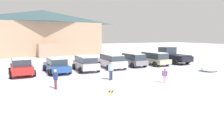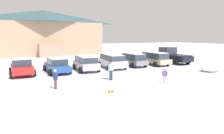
% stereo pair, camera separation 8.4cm
% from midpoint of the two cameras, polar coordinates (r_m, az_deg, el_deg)
% --- Properties ---
extents(ground, '(160.00, 160.00, 0.00)m').
position_cam_midpoint_polar(ground, '(11.96, 11.03, -9.43)').
color(ground, silver).
extents(ski_lodge, '(21.92, 9.94, 8.57)m').
position_cam_midpoint_polar(ski_lodge, '(41.29, -18.66, 9.29)').
color(ski_lodge, tan).
rests_on(ski_lodge, ground).
extents(parked_red_sedan, '(2.28, 4.11, 1.65)m').
position_cam_midpoint_polar(parked_red_sedan, '(20.79, -24.31, 0.09)').
color(parked_red_sedan, '#B42221').
rests_on(parked_red_sedan, ground).
extents(parked_blue_hatchback, '(2.28, 4.77, 1.53)m').
position_cam_midpoint_polar(parked_blue_hatchback, '(21.14, -15.39, 0.57)').
color(parked_blue_hatchback, '#254D97').
rests_on(parked_blue_hatchback, ground).
extents(parked_silver_wagon, '(2.29, 4.38, 1.59)m').
position_cam_midpoint_polar(parked_silver_wagon, '(21.61, -7.38, 1.22)').
color(parked_silver_wagon, beige).
rests_on(parked_silver_wagon, ground).
extents(parked_white_suv, '(2.41, 4.89, 1.62)m').
position_cam_midpoint_polar(parked_white_suv, '(23.14, 0.06, 1.84)').
color(parked_white_suv, white).
rests_on(parked_white_suv, ground).
extents(parked_grey_wagon, '(2.11, 4.04, 1.61)m').
position_cam_midpoint_polar(parked_grey_wagon, '(24.74, 6.24, 2.21)').
color(parked_grey_wagon, gray).
rests_on(parked_grey_wagon, ground).
extents(parked_beige_suv, '(2.24, 4.63, 1.65)m').
position_cam_midpoint_polar(parked_beige_suv, '(26.30, 12.13, 2.52)').
color(parked_beige_suv, '#BAB093').
rests_on(parked_beige_suv, ground).
extents(pickup_truck, '(2.67, 5.41, 2.15)m').
position_cam_midpoint_polar(pickup_truck, '(28.94, 16.80, 3.10)').
color(pickup_truck, black).
rests_on(pickup_truck, ground).
extents(skier_child_in_purple_jacket, '(0.29, 0.37, 1.16)m').
position_cam_midpoint_polar(skier_child_in_purple_jacket, '(16.36, 14.98, -2.22)').
color(skier_child_in_purple_jacket, '#E6AAC3').
rests_on(skier_child_in_purple_jacket, ground).
extents(skier_teen_in_navy_coat, '(0.28, 0.51, 1.41)m').
position_cam_midpoint_polar(skier_teen_in_navy_coat, '(14.54, -15.71, -3.08)').
color(skier_teen_in_navy_coat, '#7B3C52').
rests_on(skier_teen_in_navy_coat, ground).
extents(skier_adult_in_blue_parka, '(0.59, 0.35, 1.67)m').
position_cam_midpoint_polar(skier_adult_in_blue_parka, '(16.85, -0.17, -0.62)').
color(skier_adult_in_blue_parka, navy).
rests_on(skier_adult_in_blue_parka, ground).
extents(pair_of_skis, '(1.23, 1.41, 0.08)m').
position_cam_midpoint_polar(pair_of_skis, '(13.48, -0.18, -7.07)').
color(pair_of_skis, yellow).
rests_on(pair_of_skis, ground).
extents(plowed_snow_pile, '(2.19, 1.75, 0.63)m').
position_cam_midpoint_polar(plowed_snow_pile, '(23.44, 26.38, -0.41)').
color(plowed_snow_pile, white).
rests_on(plowed_snow_pile, ground).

